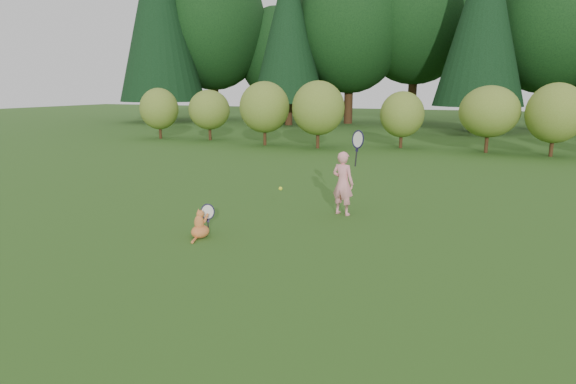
% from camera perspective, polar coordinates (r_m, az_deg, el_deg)
% --- Properties ---
extents(ground, '(100.00, 100.00, 0.00)m').
position_cam_1_polar(ground, '(8.24, -3.45, -5.75)').
color(ground, '#2F5217').
rests_on(ground, ground).
extents(shrub_row, '(28.00, 3.00, 2.80)m').
position_cam_1_polar(shrub_row, '(20.35, 13.01, 8.81)').
color(shrub_row, olive).
rests_on(shrub_row, ground).
extents(child, '(0.75, 0.50, 1.95)m').
position_cam_1_polar(child, '(9.76, 6.58, 1.20)').
color(child, pink).
rests_on(child, ground).
extents(cat, '(0.37, 0.68, 0.68)m').
position_cam_1_polar(cat, '(8.47, -10.36, -3.61)').
color(cat, '#D06328').
rests_on(cat, ground).
extents(tennis_ball, '(0.07, 0.07, 0.07)m').
position_cam_1_polar(tennis_ball, '(8.35, -0.89, 0.41)').
color(tennis_ball, yellow).
rests_on(tennis_ball, ground).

